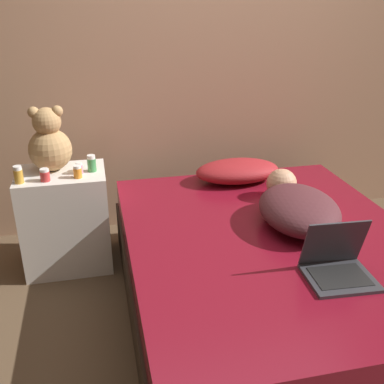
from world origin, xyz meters
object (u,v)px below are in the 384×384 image
at_px(bottle_amber, 18,175).
at_px(person_lying, 297,206).
at_px(bottle_green, 92,163).
at_px(bottle_blue, 18,173).
at_px(laptop, 337,264).
at_px(pillow, 238,171).
at_px(bottle_red, 45,175).
at_px(bottle_pink, 79,168).
at_px(teddy_bear, 49,143).
at_px(bottle_orange, 78,172).

bearing_deg(bottle_amber, person_lying, -17.77).
relative_size(bottle_green, bottle_blue, 1.23).
xyz_separation_m(laptop, bottle_blue, (-1.45, 1.06, 0.16)).
bearing_deg(pillow, bottle_green, -176.62).
xyz_separation_m(bottle_red, bottle_pink, (0.19, 0.08, -0.00)).
distance_m(teddy_bear, bottle_pink, 0.23).
height_order(person_lying, bottle_orange, bottle_orange).
bearing_deg(bottle_pink, teddy_bear, 147.78).
bearing_deg(laptop, bottle_blue, 147.31).
relative_size(bottle_green, bottle_orange, 1.36).
bearing_deg(bottle_red, teddy_bear, 80.37).
distance_m(laptop, teddy_bear, 1.76).
xyz_separation_m(bottle_pink, bottle_amber, (-0.33, -0.08, 0.02)).
relative_size(bottle_red, bottle_amber, 0.72).
distance_m(bottle_pink, bottle_blue, 0.34).
relative_size(pillow, bottle_red, 7.69).
relative_size(person_lying, bottle_pink, 11.13).
height_order(pillow, bottle_orange, bottle_orange).
distance_m(teddy_bear, bottle_blue, 0.26).
relative_size(person_lying, laptop, 2.50).
height_order(bottle_orange, bottle_blue, bottle_blue).
xyz_separation_m(teddy_bear, bottle_orange, (0.15, -0.17, -0.13)).
distance_m(pillow, bottle_red, 1.23).
height_order(pillow, bottle_green, bottle_green).
height_order(bottle_green, bottle_red, bottle_green).
xyz_separation_m(person_lying, bottle_green, (-1.08, 0.58, 0.13)).
distance_m(pillow, teddy_bear, 1.21).
distance_m(person_lying, teddy_bear, 1.49).
height_order(teddy_bear, bottle_amber, teddy_bear).
distance_m(teddy_bear, bottle_amber, 0.28).
xyz_separation_m(bottle_green, bottle_amber, (-0.41, -0.10, -0.00)).
bearing_deg(bottle_green, bottle_amber, -166.25).
distance_m(pillow, bottle_green, 0.96).
distance_m(bottle_green, bottle_blue, 0.42).
xyz_separation_m(teddy_bear, bottle_pink, (0.16, -0.10, -0.14)).
xyz_separation_m(teddy_bear, bottle_blue, (-0.18, -0.12, -0.13)).
relative_size(teddy_bear, bottle_red, 5.32).
bearing_deg(bottle_green, bottle_orange, -133.23).
relative_size(person_lying, teddy_bear, 1.95).
height_order(person_lying, teddy_bear, teddy_bear).
xyz_separation_m(bottle_red, bottle_amber, (-0.14, -0.00, 0.01)).
xyz_separation_m(laptop, bottle_green, (-1.04, 1.10, 0.16)).
bearing_deg(bottle_red, laptop, -37.66).
xyz_separation_m(pillow, bottle_orange, (-1.03, -0.14, 0.13)).
relative_size(laptop, bottle_pink, 4.46).
distance_m(laptop, bottle_orange, 1.52).
distance_m(bottle_green, bottle_orange, 0.12).
distance_m(bottle_red, bottle_amber, 0.14).
bearing_deg(person_lying, bottle_orange, 165.54).
height_order(bottle_green, bottle_orange, bottle_green).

